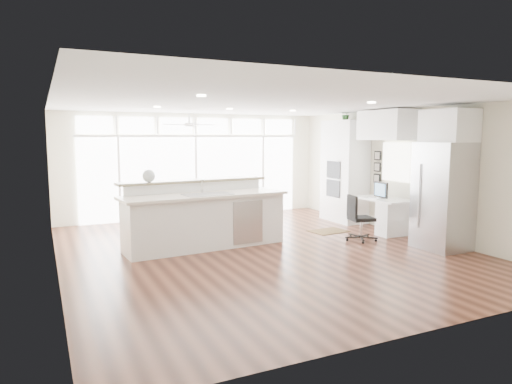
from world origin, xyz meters
name	(u,v)px	position (x,y,z in m)	size (l,w,h in m)	color
floor	(262,250)	(0.00, 0.00, -0.01)	(7.00, 8.00, 0.02)	#3C1C12
ceiling	(262,103)	(0.00, 0.00, 2.70)	(7.00, 8.00, 0.02)	white
wall_back	(195,166)	(0.00, 4.00, 1.35)	(7.00, 0.04, 2.70)	#EEE9CE
wall_front	(430,209)	(0.00, -4.00, 1.35)	(7.00, 0.04, 2.70)	#EEE9CE
wall_left	(53,187)	(-3.50, 0.00, 1.35)	(0.04, 8.00, 2.70)	#EEE9CE
wall_right	(407,172)	(3.50, 0.00, 1.35)	(0.04, 8.00, 2.70)	#EEE9CE
glass_wall	(196,177)	(0.00, 3.94, 1.05)	(5.80, 0.06, 2.08)	white
transom_row	(195,126)	(0.00, 3.94, 2.38)	(5.90, 0.06, 0.40)	white
desk_window	(396,162)	(3.46, 0.30, 1.55)	(0.04, 0.85, 0.85)	white
ceiling_fan	(189,120)	(-0.50, 2.80, 2.48)	(1.16, 1.16, 0.32)	white
recessed_lights	(257,105)	(0.00, 0.20, 2.68)	(3.40, 3.00, 0.02)	silver
oven_cabinet	(344,171)	(3.17, 1.80, 1.25)	(0.64, 1.20, 2.50)	white
desk_nook	(383,215)	(3.13, 0.30, 0.38)	(0.72, 1.30, 0.76)	white
upper_cabinets	(387,125)	(3.17, 0.30, 2.35)	(0.64, 1.30, 0.64)	white
refrigerator	(443,196)	(3.11, -1.35, 1.00)	(0.76, 0.90, 2.00)	#B3B3B8
fridge_cabinet	(449,126)	(3.17, -1.35, 2.30)	(0.64, 0.90, 0.60)	white
framed_photos	(377,167)	(3.46, 0.92, 1.40)	(0.06, 0.22, 0.80)	black
kitchen_island	(205,215)	(-0.87, 0.66, 0.63)	(3.17, 1.19, 1.26)	white
rug	(329,231)	(2.09, 0.87, 0.01)	(0.80, 0.58, 0.01)	#342410
office_chair	(361,218)	(2.17, -0.16, 0.46)	(0.48, 0.44, 0.92)	black
fishbowl	(149,176)	(-1.85, 0.98, 1.38)	(0.24, 0.24, 0.24)	silver
monitor	(381,190)	(3.05, 0.30, 0.95)	(0.08, 0.46, 0.38)	black
keyboard	(374,198)	(2.88, 0.30, 0.77)	(0.11, 0.29, 0.01)	silver
potted_plant	(346,115)	(3.17, 1.80, 2.62)	(0.28, 0.32, 0.25)	#234F22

